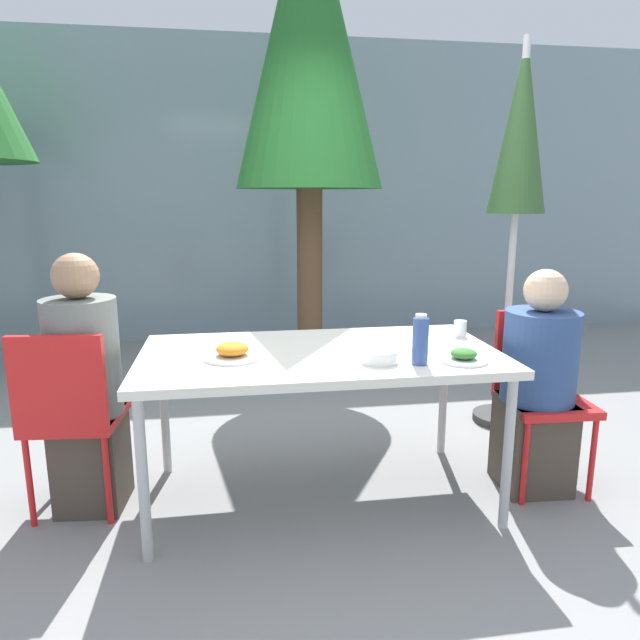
# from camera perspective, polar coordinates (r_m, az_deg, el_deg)

# --- Properties ---
(ground_plane) EXTENTS (24.00, 24.00, 0.00)m
(ground_plane) POSITION_cam_1_polar(r_m,az_deg,el_deg) (2.96, 0.00, -17.23)
(ground_plane) COLOR gray
(building_facade) EXTENTS (10.00, 0.20, 3.00)m
(building_facade) POSITION_cam_1_polar(r_m,az_deg,el_deg) (6.05, -5.25, 12.57)
(building_facade) COLOR gray
(building_facade) RESTS_ON ground
(dining_table) EXTENTS (1.67, 0.90, 0.75)m
(dining_table) POSITION_cam_1_polar(r_m,az_deg,el_deg) (2.69, 0.00, -4.20)
(dining_table) COLOR silver
(dining_table) RESTS_ON ground
(chair_left) EXTENTS (0.43, 0.43, 0.89)m
(chair_left) POSITION_cam_1_polar(r_m,az_deg,el_deg) (2.83, -23.77, -8.06)
(chair_left) COLOR red
(chair_left) RESTS_ON ground
(person_left) EXTENTS (0.33, 0.33, 1.22)m
(person_left) POSITION_cam_1_polar(r_m,az_deg,el_deg) (2.87, -22.38, -6.56)
(person_left) COLOR #473D33
(person_left) RESTS_ON ground
(chair_right) EXTENTS (0.42, 0.42, 0.89)m
(chair_right) POSITION_cam_1_polar(r_m,az_deg,el_deg) (3.13, 21.07, -5.92)
(chair_right) COLOR red
(chair_right) RESTS_ON ground
(person_right) EXTENTS (0.36, 0.36, 1.12)m
(person_right) POSITION_cam_1_polar(r_m,az_deg,el_deg) (3.05, 20.90, -6.47)
(person_right) COLOR #473D33
(person_right) RESTS_ON ground
(closed_umbrella) EXTENTS (0.36, 0.36, 2.37)m
(closed_umbrella) POSITION_cam_1_polar(r_m,az_deg,el_deg) (3.77, 19.34, 16.04)
(closed_umbrella) COLOR #333333
(closed_umbrella) RESTS_ON ground
(plate_0) EXTENTS (0.27, 0.27, 0.07)m
(plate_0) POSITION_cam_1_polar(r_m,az_deg,el_deg) (2.58, -8.75, -3.22)
(plate_0) COLOR white
(plate_0) RESTS_ON dining_table
(plate_1) EXTENTS (0.21, 0.21, 0.06)m
(plate_1) POSITION_cam_1_polar(r_m,az_deg,el_deg) (2.58, 14.16, -3.59)
(plate_1) COLOR white
(plate_1) RESTS_ON dining_table
(bottle) EXTENTS (0.07, 0.07, 0.22)m
(bottle) POSITION_cam_1_polar(r_m,az_deg,el_deg) (2.48, 10.00, -2.02)
(bottle) COLOR #334C8E
(bottle) RESTS_ON dining_table
(drinking_cup) EXTENTS (0.07, 0.07, 0.08)m
(drinking_cup) POSITION_cam_1_polar(r_m,az_deg,el_deg) (3.03, 13.83, -0.84)
(drinking_cup) COLOR white
(drinking_cup) RESTS_ON dining_table
(salad_bowl) EXTENTS (0.16, 0.16, 0.06)m
(salad_bowl) POSITION_cam_1_polar(r_m,az_deg,el_deg) (2.50, 5.96, -3.61)
(salad_bowl) COLOR white
(salad_bowl) RESTS_ON dining_table
(tree_behind_left) EXTENTS (1.11, 1.11, 3.70)m
(tree_behind_left) POSITION_cam_1_polar(r_m,az_deg,el_deg) (4.60, -1.13, 26.17)
(tree_behind_left) COLOR brown
(tree_behind_left) RESTS_ON ground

